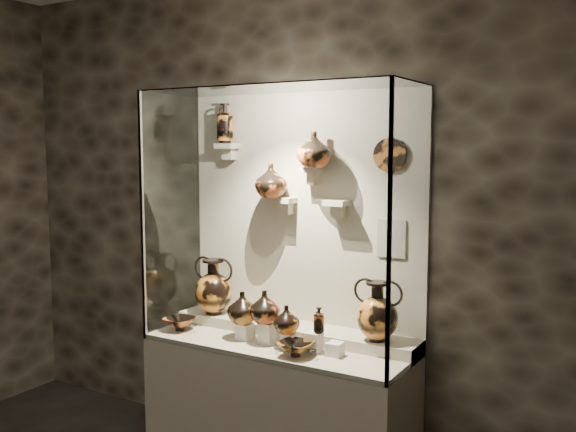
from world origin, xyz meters
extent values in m
cube|color=black|center=(0.00, 2.50, 1.60)|extent=(5.00, 0.02, 3.20)
cube|color=#C2B69C|center=(0.00, 2.18, 0.40)|extent=(1.70, 0.60, 0.80)
cube|color=#BDAF92|center=(0.00, 2.18, 0.82)|extent=(1.68, 0.58, 0.03)
cube|color=#BDAF92|center=(0.00, 2.35, 0.85)|extent=(1.70, 0.25, 0.10)
cube|color=#C2B69C|center=(0.00, 2.50, 1.60)|extent=(1.70, 0.03, 1.60)
cube|color=white|center=(0.00, 1.88, 1.60)|extent=(1.70, 0.01, 1.60)
cube|color=white|center=(-0.85, 2.18, 1.60)|extent=(0.01, 0.60, 1.60)
cube|color=white|center=(0.85, 2.18, 1.60)|extent=(0.01, 0.60, 1.60)
cube|color=white|center=(0.00, 2.18, 2.40)|extent=(1.70, 0.60, 0.01)
cube|color=gray|center=(-0.84, 1.89, 1.60)|extent=(0.02, 0.02, 1.60)
cube|color=gray|center=(0.84, 1.89, 1.60)|extent=(0.02, 0.02, 1.60)
cube|color=silver|center=(-0.22, 2.13, 0.88)|extent=(0.09, 0.09, 0.10)
cube|color=silver|center=(-0.05, 2.13, 0.90)|extent=(0.09, 0.09, 0.13)
cube|color=silver|center=(0.12, 2.13, 0.88)|extent=(0.09, 0.09, 0.09)
cube|color=silver|center=(0.28, 2.13, 0.89)|extent=(0.09, 0.09, 0.12)
cube|color=silver|center=(0.42, 2.13, 0.87)|extent=(0.09, 0.09, 0.08)
cube|color=#C2B69C|center=(-0.55, 2.42, 2.05)|extent=(0.14, 0.12, 0.04)
cube|color=#C2B69C|center=(-0.10, 2.42, 1.70)|extent=(0.14, 0.12, 0.04)
cube|color=#C2B69C|center=(0.10, 2.42, 1.90)|extent=(0.10, 0.12, 0.04)
cube|color=#C2B69C|center=(0.28, 2.42, 1.70)|extent=(0.14, 0.12, 0.04)
imported|color=#C37025|center=(-0.24, 2.13, 1.03)|extent=(0.25, 0.25, 0.20)
imported|color=#C25222|center=(-0.07, 2.13, 1.06)|extent=(0.25, 0.25, 0.20)
imported|color=#C37025|center=(0.10, 2.11, 1.01)|extent=(0.20, 0.20, 0.17)
imported|color=#C25222|center=(-0.17, 2.36, 1.83)|extent=(0.27, 0.27, 0.22)
imported|color=#C25222|center=(0.15, 2.36, 2.03)|extent=(0.25, 0.25, 0.22)
cylinder|color=#94531D|center=(0.60, 2.47, 2.00)|extent=(0.20, 0.02, 0.20)
cube|color=beige|center=(0.62, 2.47, 1.49)|extent=(0.17, 0.01, 0.23)
camera|label=1|loc=(2.04, -1.14, 2.06)|focal=40.00mm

